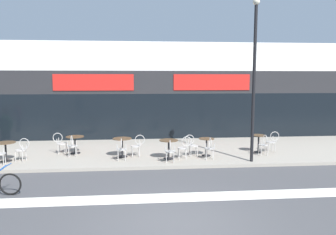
# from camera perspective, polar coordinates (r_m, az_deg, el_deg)

# --- Properties ---
(ground_plane) EXTENTS (120.00, 120.00, 0.00)m
(ground_plane) POSITION_cam_1_polar(r_m,az_deg,el_deg) (7.96, 1.25, -17.92)
(ground_plane) COLOR #424244
(sidewalk_slab) EXTENTS (40.00, 5.50, 0.12)m
(sidewalk_slab) POSITION_cam_1_polar(r_m,az_deg,el_deg) (14.82, -1.93, -5.91)
(sidewalk_slab) COLOR gray
(sidewalk_slab) RESTS_ON ground
(storefront_facade) EXTENTS (40.00, 4.06, 5.22)m
(storefront_facade) POSITION_cam_1_polar(r_m,az_deg,el_deg) (19.17, -2.78, 4.66)
(storefront_facade) COLOR silver
(storefront_facade) RESTS_ON ground
(bike_lane_stripe) EXTENTS (36.00, 0.70, 0.01)m
(bike_lane_stripe) POSITION_cam_1_polar(r_m,az_deg,el_deg) (9.46, 0.10, -13.78)
(bike_lane_stripe) COLOR silver
(bike_lane_stripe) RESTS_ON ground
(bistro_table_0) EXTENTS (0.75, 0.75, 0.75)m
(bistro_table_0) POSITION_cam_1_polar(r_m,az_deg,el_deg) (14.21, -26.43, -4.72)
(bistro_table_0) COLOR black
(bistro_table_0) RESTS_ON sidewalk_slab
(bistro_table_1) EXTENTS (0.76, 0.76, 0.74)m
(bistro_table_1) POSITION_cam_1_polar(r_m,az_deg,el_deg) (14.62, -15.88, -3.98)
(bistro_table_1) COLOR black
(bistro_table_1) RESTS_ON sidewalk_slab
(bistro_table_2) EXTENTS (0.77, 0.77, 0.77)m
(bistro_table_2) POSITION_cam_1_polar(r_m,az_deg,el_deg) (13.57, -7.98, -4.50)
(bistro_table_2) COLOR black
(bistro_table_2) RESTS_ON sidewalk_slab
(bistro_table_3) EXTENTS (0.75, 0.75, 0.77)m
(bistro_table_3) POSITION_cam_1_polar(r_m,az_deg,el_deg) (13.10, 0.12, -4.87)
(bistro_table_3) COLOR black
(bistro_table_3) RESTS_ON sidewalk_slab
(bistro_table_4) EXTENTS (0.63, 0.63, 0.73)m
(bistro_table_4) POSITION_cam_1_polar(r_m,az_deg,el_deg) (13.73, 6.72, -4.52)
(bistro_table_4) COLOR black
(bistro_table_4) RESTS_ON sidewalk_slab
(bistro_table_5) EXTENTS (0.62, 0.62, 0.76)m
(bistro_table_5) POSITION_cam_1_polar(r_m,az_deg,el_deg) (14.81, 15.49, -3.82)
(bistro_table_5) COLOR black
(bistro_table_5) RESTS_ON sidewalk_slab
(cafe_chair_0_side) EXTENTS (0.60, 0.45, 0.90)m
(cafe_chair_0_side) POSITION_cam_1_polar(r_m,az_deg,el_deg) (13.99, -24.05, -4.86)
(cafe_chair_0_side) COLOR #B7B2AD
(cafe_chair_0_side) RESTS_ON sidewalk_slab
(cafe_chair_1_near) EXTENTS (0.41, 0.58, 0.90)m
(cafe_chair_1_near) POSITION_cam_1_polar(r_m,az_deg,el_deg) (14.02, -16.34, -4.52)
(cafe_chair_1_near) COLOR #B7B2AD
(cafe_chair_1_near) RESTS_ON sidewalk_slab
(cafe_chair_1_side) EXTENTS (0.58, 0.40, 0.90)m
(cafe_chair_1_side) POSITION_cam_1_polar(r_m,az_deg,el_deg) (14.75, -18.28, -4.03)
(cafe_chair_1_side) COLOR #B7B2AD
(cafe_chair_1_side) RESTS_ON sidewalk_slab
(cafe_chair_2_near) EXTENTS (0.41, 0.58, 0.90)m
(cafe_chair_2_near) POSITION_cam_1_polar(r_m,az_deg,el_deg) (12.97, -8.09, -5.22)
(cafe_chair_2_near) COLOR #B7B2AD
(cafe_chair_2_near) RESTS_ON sidewalk_slab
(cafe_chair_2_side) EXTENTS (0.59, 0.43, 0.90)m
(cafe_chair_2_side) POSITION_cam_1_polar(r_m,az_deg,el_deg) (13.57, -5.33, -4.64)
(cafe_chair_2_side) COLOR #B7B2AD
(cafe_chair_2_side) RESTS_ON sidewalk_slab
(cafe_chair_3_near) EXTENTS (0.43, 0.59, 0.90)m
(cafe_chair_3_near) POSITION_cam_1_polar(r_m,az_deg,el_deg) (12.49, 0.36, -5.61)
(cafe_chair_3_near) COLOR #B7B2AD
(cafe_chair_3_near) RESTS_ON sidewalk_slab
(cafe_chair_3_side) EXTENTS (0.58, 0.40, 0.90)m
(cafe_chair_3_side) POSITION_cam_1_polar(r_m,az_deg,el_deg) (13.17, 2.84, -4.97)
(cafe_chair_3_side) COLOR #B7B2AD
(cafe_chair_3_side) RESTS_ON sidewalk_slab
(cafe_chair_4_near) EXTENTS (0.41, 0.58, 0.90)m
(cafe_chair_4_near) POSITION_cam_1_polar(r_m,az_deg,el_deg) (13.13, 7.28, -5.06)
(cafe_chair_4_near) COLOR #B7B2AD
(cafe_chair_4_near) RESTS_ON sidewalk_slab
(cafe_chair_4_side) EXTENTS (0.59, 0.43, 0.90)m
(cafe_chair_4_side) POSITION_cam_1_polar(r_m,az_deg,el_deg) (13.61, 4.14, -4.59)
(cafe_chair_4_side) COLOR #B7B2AD
(cafe_chair_4_side) RESTS_ON sidewalk_slab
(cafe_chair_5_near) EXTENTS (0.41, 0.58, 0.90)m
(cafe_chair_5_near) POSITION_cam_1_polar(r_m,az_deg,el_deg) (14.24, 16.39, -4.34)
(cafe_chair_5_near) COLOR #B7B2AD
(cafe_chair_5_near) RESTS_ON sidewalk_slab
(cafe_chair_5_side) EXTENTS (0.58, 0.41, 0.90)m
(cafe_chair_5_side) POSITION_cam_1_polar(r_m,az_deg,el_deg) (15.04, 17.73, -3.80)
(cafe_chair_5_side) COLOR #B7B2AD
(cafe_chair_5_side) RESTS_ON sidewalk_slab
(lamp_post) EXTENTS (0.26, 0.26, 6.14)m
(lamp_post) POSITION_cam_1_polar(r_m,az_deg,el_deg) (12.86, 14.78, 7.84)
(lamp_post) COLOR black
(lamp_post) RESTS_ON sidewalk_slab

